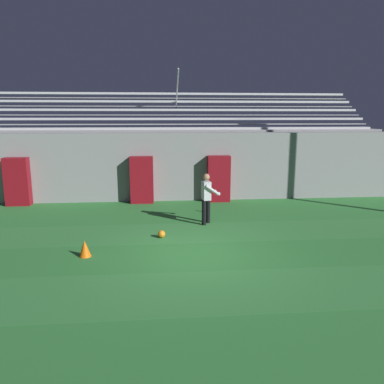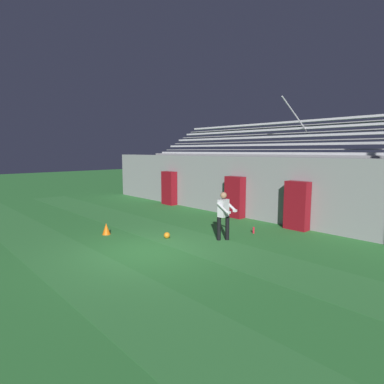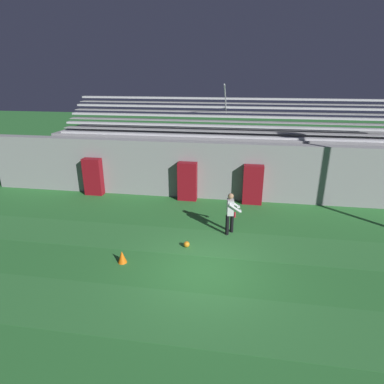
% 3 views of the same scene
% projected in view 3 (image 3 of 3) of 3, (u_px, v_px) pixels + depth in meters
% --- Properties ---
extents(ground_plane, '(80.00, 80.00, 0.00)m').
position_uv_depth(ground_plane, '(205.00, 271.00, 10.17)').
color(ground_plane, '#2D7533').
extents(turf_stripe_mid, '(28.00, 1.96, 0.01)m').
position_uv_depth(turf_stripe_mid, '(195.00, 318.00, 8.24)').
color(turf_stripe_mid, '#337A38').
rests_on(turf_stripe_mid, ground).
extents(turf_stripe_far, '(28.00, 1.96, 0.01)m').
position_uv_depth(turf_stripe_far, '(210.00, 243.00, 11.86)').
color(turf_stripe_far, '#337A38').
rests_on(turf_stripe_far, ground).
extents(back_wall, '(24.00, 0.60, 2.80)m').
position_uv_depth(back_wall, '(221.00, 171.00, 15.69)').
color(back_wall, gray).
rests_on(back_wall, ground).
extents(padding_pillar_gate_left, '(0.92, 0.44, 1.89)m').
position_uv_depth(padding_pillar_gate_left, '(187.00, 181.00, 15.57)').
color(padding_pillar_gate_left, maroon).
rests_on(padding_pillar_gate_left, ground).
extents(padding_pillar_gate_right, '(0.92, 0.44, 1.89)m').
position_uv_depth(padding_pillar_gate_right, '(253.00, 185.00, 15.11)').
color(padding_pillar_gate_right, maroon).
rests_on(padding_pillar_gate_right, ground).
extents(padding_pillar_far_left, '(0.92, 0.44, 1.89)m').
position_uv_depth(padding_pillar_far_left, '(93.00, 177.00, 16.28)').
color(padding_pillar_far_left, maroon).
rests_on(padding_pillar_far_left, ground).
extents(bleacher_stand, '(18.00, 4.05, 5.43)m').
position_uv_depth(bleacher_stand, '(224.00, 157.00, 17.82)').
color(bleacher_stand, gray).
rests_on(bleacher_stand, ground).
extents(goalkeeper, '(0.59, 0.63, 1.67)m').
position_uv_depth(goalkeeper, '(231.00, 211.00, 12.24)').
color(goalkeeper, black).
rests_on(goalkeeper, ground).
extents(soccer_ball, '(0.22, 0.22, 0.22)m').
position_uv_depth(soccer_ball, '(187.00, 244.00, 11.54)').
color(soccer_ball, orange).
rests_on(soccer_ball, ground).
extents(traffic_cone, '(0.30, 0.30, 0.42)m').
position_uv_depth(traffic_cone, '(122.00, 257.00, 10.57)').
color(traffic_cone, orange).
rests_on(traffic_cone, ground).
extents(water_bottle, '(0.07, 0.07, 0.24)m').
position_uv_depth(water_bottle, '(235.00, 215.00, 13.90)').
color(water_bottle, red).
rests_on(water_bottle, ground).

